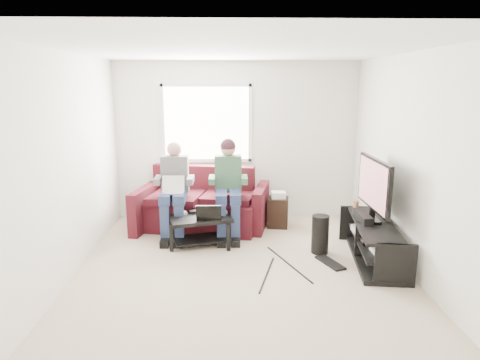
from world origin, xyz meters
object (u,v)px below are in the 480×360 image
at_px(tv, 374,186).
at_px(end_table, 278,211).
at_px(sofa, 203,206).
at_px(subwoofer, 320,234).
at_px(coffee_table, 201,224).
at_px(tv_stand, 373,244).

bearing_deg(tv, end_table, 129.58).
relative_size(sofa, tv, 1.98).
bearing_deg(sofa, subwoofer, -34.81).
bearing_deg(tv, coffee_table, 167.31).
relative_size(sofa, subwoofer, 4.19).
xyz_separation_m(sofa, tv_stand, (2.25, -1.41, -0.11)).
distance_m(coffee_table, tv_stand, 2.32).
height_order(coffee_table, tv_stand, tv_stand).
height_order(tv_stand, subwoofer, subwoofer).
height_order(sofa, tv_stand, sofa).
bearing_deg(tv_stand, coffee_table, 164.91).
relative_size(tv_stand, end_table, 2.78).
relative_size(tv_stand, subwoofer, 3.05).
xyz_separation_m(coffee_table, end_table, (1.18, 0.78, -0.05)).
bearing_deg(tv_stand, tv, 91.47).
bearing_deg(tv_stand, end_table, 127.55).
bearing_deg(coffee_table, tv, -12.69).
xyz_separation_m(coffee_table, tv_stand, (2.24, -0.60, -0.08)).
height_order(coffee_table, end_table, end_table).
height_order(coffee_table, tv, tv).
distance_m(coffee_table, tv, 2.39).
xyz_separation_m(coffee_table, tv, (2.24, -0.50, 0.66)).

